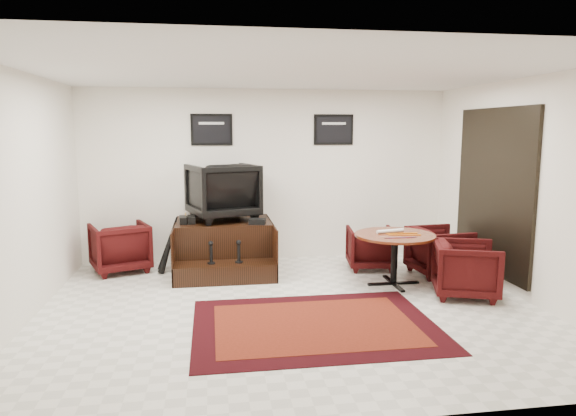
# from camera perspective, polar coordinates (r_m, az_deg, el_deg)

# --- Properties ---
(ground) EXTENTS (6.00, 6.00, 0.00)m
(ground) POSITION_cam_1_polar(r_m,az_deg,el_deg) (6.35, 0.35, -11.10)
(ground) COLOR white
(ground) RESTS_ON ground
(room_shell) EXTENTS (6.02, 5.02, 2.81)m
(room_shell) POSITION_cam_1_polar(r_m,az_deg,el_deg) (6.18, 3.95, 5.29)
(room_shell) COLOR white
(room_shell) RESTS_ON ground
(area_rug) EXTENTS (2.68, 2.01, 0.01)m
(area_rug) POSITION_cam_1_polar(r_m,az_deg,el_deg) (5.85, 2.99, -12.83)
(area_rug) COLOR black
(area_rug) RESTS_ON ground
(shine_podium) EXTENTS (1.47, 1.52, 0.76)m
(shine_podium) POSITION_cam_1_polar(r_m,az_deg,el_deg) (8.01, -7.14, -4.36)
(shine_podium) COLOR black
(shine_podium) RESTS_ON ground
(shine_chair) EXTENTS (1.18, 1.14, 0.98)m
(shine_chair) POSITION_cam_1_polar(r_m,az_deg,el_deg) (8.00, -7.29, 2.16)
(shine_chair) COLOR black
(shine_chair) RESTS_ON shine_podium
(shoes_pair) EXTENTS (0.25, 0.31, 0.11)m
(shoes_pair) POSITION_cam_1_polar(r_m,az_deg,el_deg) (7.84, -11.13, -1.29)
(shoes_pair) COLOR black
(shoes_pair) RESTS_ON shine_podium
(polish_kit) EXTENTS (0.27, 0.22, 0.08)m
(polish_kit) POSITION_cam_1_polar(r_m,az_deg,el_deg) (7.64, -3.44, -1.50)
(polish_kit) COLOR black
(polish_kit) RESTS_ON shine_podium
(umbrella_black) EXTENTS (0.29, 0.11, 0.78)m
(umbrella_black) POSITION_cam_1_polar(r_m,az_deg,el_deg) (7.92, -13.17, -4.35)
(umbrella_black) COLOR black
(umbrella_black) RESTS_ON ground
(umbrella_hooked) EXTENTS (0.32, 0.12, 0.87)m
(umbrella_hooked) POSITION_cam_1_polar(r_m,az_deg,el_deg) (8.08, -13.09, -3.78)
(umbrella_hooked) COLOR black
(umbrella_hooked) RESTS_ON ground
(armchair_side) EXTENTS (1.02, 0.99, 0.82)m
(armchair_side) POSITION_cam_1_polar(r_m,az_deg,el_deg) (8.25, -18.19, -3.90)
(armchair_side) COLOR black
(armchair_side) RESTS_ON ground
(meeting_table) EXTENTS (1.10, 1.10, 0.72)m
(meeting_table) POSITION_cam_1_polar(r_m,az_deg,el_deg) (7.27, 11.78, -3.54)
(meeting_table) COLOR #431609
(meeting_table) RESTS_ON ground
(table_chair_back) EXTENTS (0.78, 0.75, 0.72)m
(table_chair_back) POSITION_cam_1_polar(r_m,az_deg,el_deg) (8.11, 9.17, -4.16)
(table_chair_back) COLOR black
(table_chair_back) RESTS_ON ground
(table_chair_window) EXTENTS (0.79, 0.83, 0.79)m
(table_chair_window) POSITION_cam_1_polar(r_m,az_deg,el_deg) (8.00, 16.47, -4.35)
(table_chair_window) COLOR black
(table_chair_window) RESTS_ON ground
(table_chair_corner) EXTENTS (0.93, 0.96, 0.79)m
(table_chair_corner) POSITION_cam_1_polar(r_m,az_deg,el_deg) (7.07, 19.19, -6.17)
(table_chair_corner) COLOR black
(table_chair_corner) RESTS_ON ground
(paper_roll) EXTENTS (0.42, 0.14, 0.05)m
(paper_roll) POSITION_cam_1_polar(r_m,az_deg,el_deg) (7.33, 11.28, -2.52)
(paper_roll) COLOR white
(paper_roll) RESTS_ON meeting_table
(table_clutter) EXTENTS (0.57, 0.30, 0.01)m
(table_clutter) POSITION_cam_1_polar(r_m,az_deg,el_deg) (7.19, 12.62, -2.93)
(table_clutter) COLOR orange
(table_clutter) RESTS_ON meeting_table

